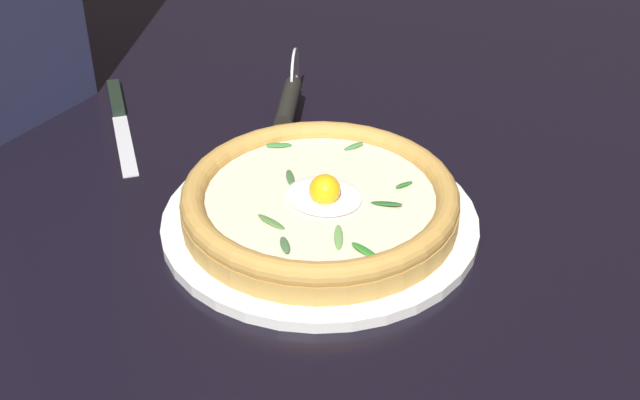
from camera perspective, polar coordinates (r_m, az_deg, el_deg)
ground_plane at (r=0.88m, az=-3.19°, el=-2.39°), size 2.40×2.40×0.03m
pizza_plate at (r=0.87m, az=0.00°, el=-1.42°), size 0.33×0.33×0.01m
pizza at (r=0.85m, az=0.01°, el=-0.02°), size 0.28×0.28×0.06m
pizza_cutter at (r=1.04m, az=-2.05°, el=7.07°), size 0.09×0.15×0.08m
table_knife at (r=1.11m, az=-13.55°, el=5.88°), size 0.20×0.16×0.01m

